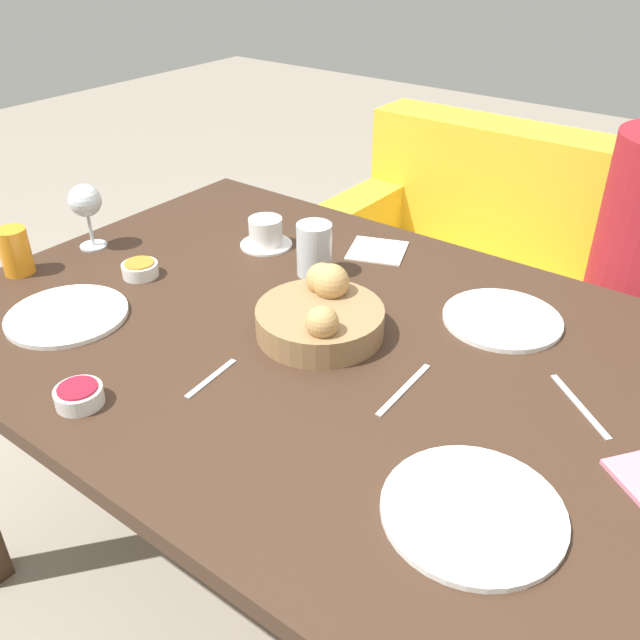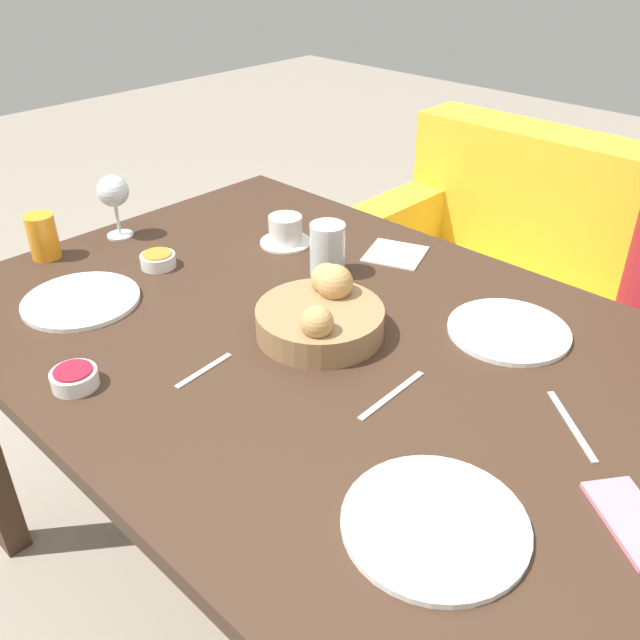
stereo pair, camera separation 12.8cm
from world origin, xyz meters
TOP-DOWN VIEW (x-y plane):
  - ground_plane at (0.00, 0.00)m, footprint 10.00×10.00m
  - dining_table at (0.00, 0.00)m, footprint 1.55×1.03m
  - couch at (0.07, 1.05)m, footprint 1.49×0.70m
  - bread_basket at (-0.03, 0.01)m, footprint 0.24×0.24m
  - plate_near_left at (-0.47, -0.26)m, footprint 0.24×0.24m
  - plate_near_right at (0.41, -0.23)m, footprint 0.25×0.25m
  - plate_far_center at (0.23, 0.25)m, footprint 0.23×0.23m
  - juice_glass at (-0.72, -0.20)m, footprint 0.07×0.07m
  - water_tumbler at (-0.19, 0.19)m, footprint 0.08×0.08m
  - wine_glass at (-0.70, -0.02)m, footprint 0.08×0.08m
  - coffee_cup at (-0.37, 0.23)m, footprint 0.12×0.12m
  - jam_bowl_berry at (-0.22, -0.41)m, footprint 0.08×0.08m
  - jam_bowl_honey at (-0.49, -0.05)m, footprint 0.08×0.08m
  - fork_silver at (0.19, -0.05)m, footprint 0.02×0.17m
  - knife_silver at (0.44, 0.08)m, footprint 0.14×0.12m
  - spoon_coffee at (-0.09, -0.23)m, footprint 0.02×0.13m
  - napkin at (-0.14, 0.37)m, footprint 0.17×0.17m
  - cell_phone at (0.59, -0.05)m, footprint 0.16×0.15m

SIDE VIEW (x-z plane):
  - ground_plane at x=0.00m, z-range 0.00..0.00m
  - couch at x=0.07m, z-range -0.12..0.74m
  - dining_table at x=0.00m, z-range 0.30..1.08m
  - fork_silver at x=0.19m, z-range 0.78..0.78m
  - knife_silver at x=0.44m, z-range 0.78..0.78m
  - spoon_coffee at x=-0.09m, z-range 0.78..0.78m
  - napkin at x=-0.14m, z-range 0.78..0.78m
  - cell_phone at x=0.59m, z-range 0.78..0.78m
  - plate_near_left at x=-0.47m, z-range 0.78..0.79m
  - plate_far_center at x=0.23m, z-range 0.78..0.79m
  - plate_near_right at x=0.41m, z-range 0.78..0.79m
  - jam_bowl_berry at x=-0.22m, z-range 0.78..0.81m
  - jam_bowl_honey at x=-0.49m, z-range 0.78..0.81m
  - coffee_cup at x=-0.37m, z-range 0.77..0.84m
  - bread_basket at x=-0.03m, z-range 0.76..0.87m
  - juice_glass at x=-0.72m, z-range 0.78..0.88m
  - water_tumbler at x=-0.19m, z-range 0.78..0.89m
  - wine_glass at x=-0.70m, z-range 0.81..0.97m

